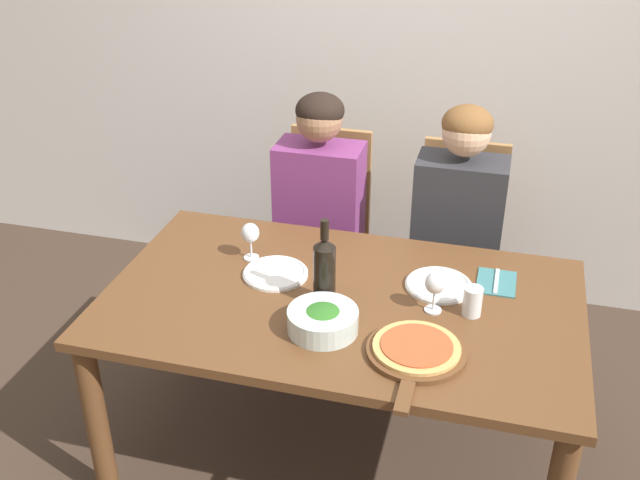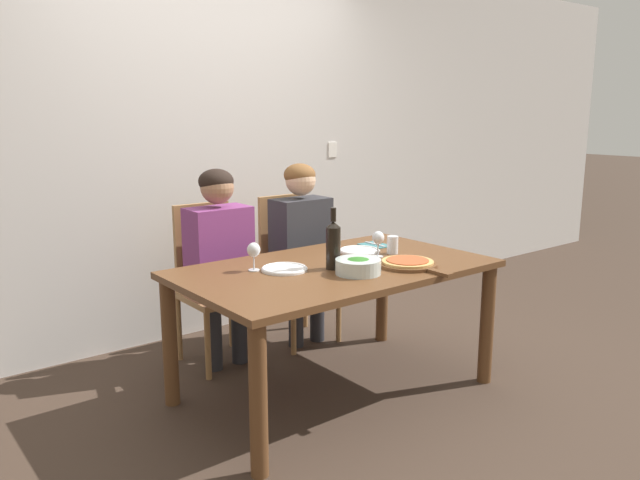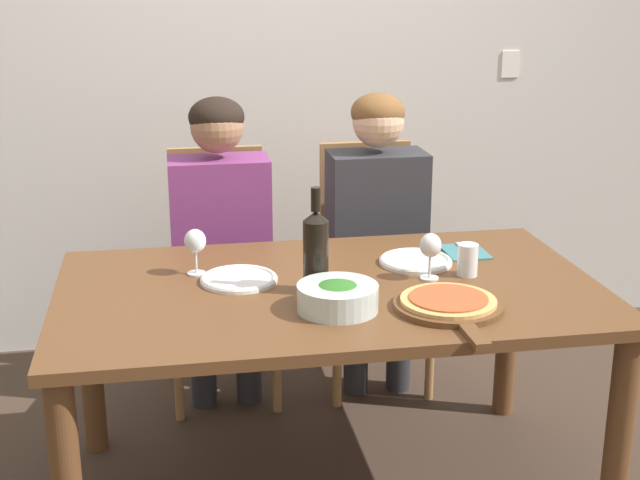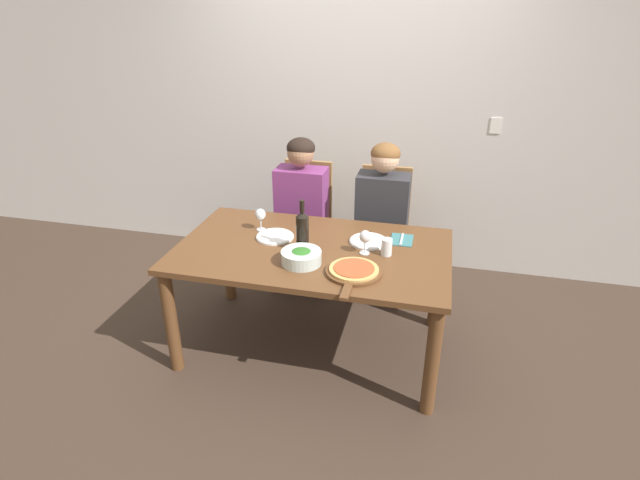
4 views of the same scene
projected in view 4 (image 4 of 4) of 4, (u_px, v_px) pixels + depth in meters
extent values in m
plane|color=#3D2D23|center=(313.00, 344.00, 3.39)|extent=(40.00, 40.00, 0.00)
cube|color=silver|center=(355.00, 105.00, 4.03)|extent=(10.00, 0.05, 2.70)
cube|color=white|center=(496.00, 126.00, 3.81)|extent=(0.08, 0.01, 0.12)
cube|color=brown|center=(312.00, 251.00, 3.09)|extent=(1.68, 0.99, 0.04)
cylinder|color=brown|center=(171.00, 322.00, 3.03)|extent=(0.08, 0.08, 0.70)
cylinder|color=brown|center=(432.00, 362.00, 2.70)|extent=(0.08, 0.08, 0.70)
cylinder|color=brown|center=(228.00, 258.00, 3.79)|extent=(0.08, 0.08, 0.70)
cylinder|color=brown|center=(437.00, 283.00, 3.46)|extent=(0.08, 0.08, 0.70)
cube|color=#9E7042|center=(303.00, 236.00, 3.95)|extent=(0.42, 0.42, 0.04)
cube|color=#9E7042|center=(309.00, 193.00, 4.00)|extent=(0.38, 0.03, 0.54)
cylinder|color=#9E7042|center=(273.00, 269.00, 3.93)|extent=(0.04, 0.04, 0.41)
cylinder|color=#9E7042|center=(320.00, 275.00, 3.84)|extent=(0.04, 0.04, 0.41)
cylinder|color=#9E7042|center=(288.00, 248.00, 4.26)|extent=(0.04, 0.04, 0.41)
cylinder|color=#9E7042|center=(331.00, 253.00, 4.18)|extent=(0.04, 0.04, 0.41)
cube|color=#9E7042|center=(380.00, 244.00, 3.82)|extent=(0.42, 0.42, 0.04)
cube|color=#9E7042|center=(386.00, 200.00, 3.87)|extent=(0.38, 0.03, 0.54)
cylinder|color=#9E7042|center=(351.00, 278.00, 3.79)|extent=(0.04, 0.04, 0.41)
cylinder|color=#9E7042|center=(401.00, 284.00, 3.71)|extent=(0.04, 0.04, 0.41)
cylinder|color=#9E7042|center=(359.00, 256.00, 4.13)|extent=(0.04, 0.04, 0.41)
cylinder|color=#9E7042|center=(405.00, 261.00, 4.04)|extent=(0.04, 0.04, 0.41)
cylinder|color=#28282D|center=(290.00, 262.00, 3.99)|extent=(0.10, 0.10, 0.45)
cylinder|color=#28282D|center=(311.00, 264.00, 3.95)|extent=(0.10, 0.10, 0.45)
cube|color=#7A3370|center=(301.00, 203.00, 3.81)|extent=(0.38, 0.22, 0.54)
cylinder|color=#7A3370|center=(267.00, 231.00, 3.70)|extent=(0.07, 0.31, 0.14)
cylinder|color=#7A3370|center=(319.00, 236.00, 3.62)|extent=(0.07, 0.31, 0.14)
sphere|color=#9E7051|center=(301.00, 153.00, 3.64)|extent=(0.20, 0.20, 0.20)
ellipsoid|color=black|center=(301.00, 148.00, 3.64)|extent=(0.21, 0.21, 0.15)
cylinder|color=#28282D|center=(366.00, 271.00, 3.86)|extent=(0.10, 0.10, 0.45)
cylinder|color=#28282D|center=(389.00, 274.00, 3.82)|extent=(0.10, 0.10, 0.45)
cube|color=#2D2D33|center=(382.00, 210.00, 3.68)|extent=(0.38, 0.22, 0.54)
cylinder|color=#2D2D33|center=(349.00, 239.00, 3.57)|extent=(0.07, 0.31, 0.14)
cylinder|color=#2D2D33|center=(405.00, 245.00, 3.49)|extent=(0.07, 0.31, 0.14)
sphere|color=#DBAD89|center=(385.00, 159.00, 3.51)|extent=(0.20, 0.20, 0.20)
ellipsoid|color=brown|center=(386.00, 153.00, 3.50)|extent=(0.21, 0.21, 0.15)
cylinder|color=black|center=(302.00, 234.00, 3.00)|extent=(0.08, 0.08, 0.22)
cone|color=black|center=(302.00, 214.00, 2.95)|extent=(0.08, 0.08, 0.03)
cylinder|color=black|center=(302.00, 206.00, 2.92)|extent=(0.03, 0.03, 0.07)
cylinder|color=silver|center=(301.00, 257.00, 2.89)|extent=(0.24, 0.24, 0.08)
ellipsoid|color=#2D6B23|center=(301.00, 257.00, 2.89)|extent=(0.19, 0.19, 0.08)
cylinder|color=white|center=(275.00, 237.00, 3.21)|extent=(0.24, 0.24, 0.01)
torus|color=white|center=(275.00, 236.00, 3.21)|extent=(0.24, 0.24, 0.01)
cylinder|color=white|center=(368.00, 242.00, 3.15)|extent=(0.24, 0.24, 0.01)
torus|color=white|center=(369.00, 241.00, 3.15)|extent=(0.24, 0.24, 0.01)
cylinder|color=brown|center=(354.00, 272.00, 2.79)|extent=(0.32, 0.32, 0.02)
cube|color=brown|center=(346.00, 293.00, 2.59)|extent=(0.04, 0.14, 0.02)
cylinder|color=tan|center=(354.00, 269.00, 2.79)|extent=(0.28, 0.28, 0.01)
cylinder|color=#AD4C28|center=(354.00, 268.00, 2.78)|extent=(0.23, 0.23, 0.01)
cylinder|color=silver|center=(261.00, 229.00, 3.32)|extent=(0.06, 0.06, 0.01)
cylinder|color=silver|center=(261.00, 224.00, 3.30)|extent=(0.01, 0.01, 0.07)
ellipsoid|color=silver|center=(260.00, 214.00, 3.27)|extent=(0.07, 0.07, 0.08)
ellipsoid|color=maroon|center=(260.00, 216.00, 3.28)|extent=(0.06, 0.06, 0.03)
cylinder|color=silver|center=(364.00, 253.00, 3.01)|extent=(0.06, 0.06, 0.01)
cylinder|color=silver|center=(365.00, 247.00, 2.99)|extent=(0.01, 0.01, 0.07)
ellipsoid|color=silver|center=(365.00, 237.00, 2.97)|extent=(0.07, 0.07, 0.08)
ellipsoid|color=maroon|center=(365.00, 238.00, 2.97)|extent=(0.06, 0.06, 0.03)
cylinder|color=silver|center=(387.00, 247.00, 2.97)|extent=(0.07, 0.07, 0.10)
cube|color=#387075|center=(402.00, 240.00, 3.18)|extent=(0.14, 0.18, 0.01)
cube|color=silver|center=(402.00, 239.00, 3.17)|extent=(0.01, 0.17, 0.01)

